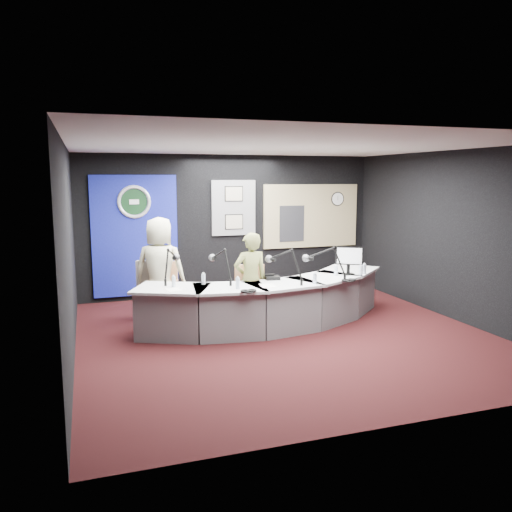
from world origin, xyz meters
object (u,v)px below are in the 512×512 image
object	(u,v)px
broadcast_desk	(270,303)
person_man	(160,269)
armchair_right	(251,298)
person_woman	(251,280)
armchair_left	(161,293)

from	to	relation	value
broadcast_desk	person_man	size ratio (longest dim) A/B	2.62
armchair_right	person_woman	world-z (taller)	person_woman
armchair_left	person_man	world-z (taller)	person_man
armchair_left	person_man	size ratio (longest dim) A/B	0.54
armchair_left	armchair_right	world-z (taller)	armchair_left
broadcast_desk	person_woman	bearing A→B (deg)	166.95
person_man	person_woman	world-z (taller)	person_man
broadcast_desk	person_man	xyz separation A→B (m)	(-1.61, 0.87, 0.49)
armchair_right	person_man	world-z (taller)	person_man
armchair_left	armchair_right	xyz separation A→B (m)	(1.31, -0.80, -0.01)
broadcast_desk	person_woman	distance (m)	0.49
armchair_left	armchair_right	size ratio (longest dim) A/B	1.03
broadcast_desk	armchair_right	size ratio (longest dim) A/B	4.97
person_man	broadcast_desk	bearing A→B (deg)	175.48
armchair_left	armchair_right	distance (m)	1.53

